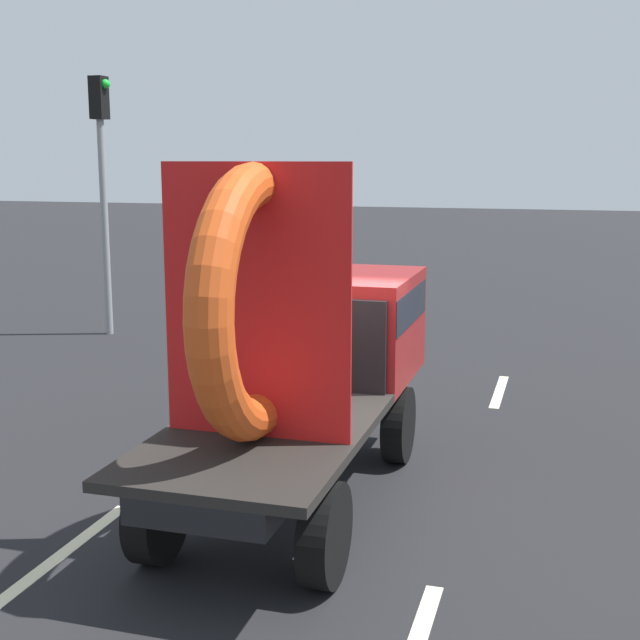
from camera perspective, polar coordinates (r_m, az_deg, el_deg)
The scene contains 7 objects.
ground_plane at distance 10.19m, azimuth -0.47°, elevation -11.73°, with size 120.00×120.00×0.00m, color black.
flatbed_truck at distance 10.03m, azimuth -0.70°, elevation -1.65°, with size 2.02×5.53×3.86m.
distant_sedan at distance 22.93m, azimuth -0.40°, elevation 2.65°, with size 1.66×3.88×1.27m.
traffic_light at distance 19.50m, azimuth -14.29°, elevation 9.76°, with size 0.42×0.36×5.62m.
lane_dash_left_near at distance 9.10m, azimuth -17.42°, elevation -15.11°, with size 2.83×0.16×0.01m, color beige.
lane_dash_left_far at distance 16.38m, azimuth -0.83°, elevation -3.02°, with size 2.34×0.16×0.01m, color beige.
lane_dash_right_far at distance 14.88m, azimuth 11.85°, elevation -4.67°, with size 2.10×0.16×0.01m, color beige.
Camera 1 is at (2.74, -9.02, 3.89)m, focal length 48.05 mm.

